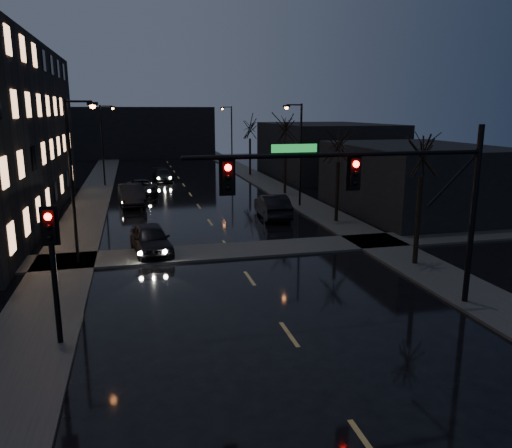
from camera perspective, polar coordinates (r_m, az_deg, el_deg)
sidewalk_left at (r=42.90m, az=-18.42°, el=2.22°), size 3.00×140.00×0.12m
sidewalk_right at (r=44.78m, az=3.81°, el=3.28°), size 3.00×140.00×0.12m
sidewalk_cross at (r=27.09m, az=-2.88°, el=-3.08°), size 40.00×3.00×0.12m
commercial_right_near at (r=39.18m, az=17.77°, el=4.93°), size 10.00×14.00×5.00m
commercial_right_far at (r=59.44m, az=7.95°, el=8.41°), size 12.00×18.00×6.00m
far_block at (r=85.18m, az=-12.70°, el=10.21°), size 22.00×10.00×8.00m
signal_mast at (r=18.48m, az=14.57°, el=4.28°), size 11.11×0.41×7.00m
signal_pole_left at (r=16.90m, az=-22.23°, el=-3.50°), size 0.35×0.41×4.53m
tree_near at (r=24.95m, az=18.64°, el=9.27°), size 3.52×3.52×8.08m
tree_mid_a at (r=33.84m, az=9.48°, el=9.87°), size 3.30×3.30×7.58m
tree_mid_b at (r=45.09m, az=3.42°, el=11.72°), size 3.74×3.74×8.59m
tree_far at (r=58.63m, az=-0.70°, el=11.47°), size 3.43×3.43×7.88m
streetlight_l_near at (r=25.38m, az=-19.93°, el=5.95°), size 1.53×0.28×8.00m
streetlight_l_far at (r=52.23m, az=-16.96°, el=9.33°), size 1.53×0.28×8.00m
streetlight_r_mid at (r=39.22m, az=4.84°, el=8.84°), size 1.53×0.28×8.00m
streetlight_r_far at (r=66.33m, az=-2.98°, el=10.50°), size 1.53×0.28×8.00m
oncoming_car_a at (r=27.20m, az=-11.95°, el=-1.70°), size 2.41×4.80×1.57m
oncoming_car_b at (r=41.46m, az=-14.06°, el=3.25°), size 2.28×5.29×1.69m
oncoming_car_c at (r=46.43m, az=-12.93°, el=4.10°), size 2.84×5.14×1.36m
oncoming_car_d at (r=54.91m, az=-10.57°, el=5.51°), size 2.30×4.77×1.34m
lead_car at (r=35.46m, az=1.90°, el=2.06°), size 2.08×5.24×1.70m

